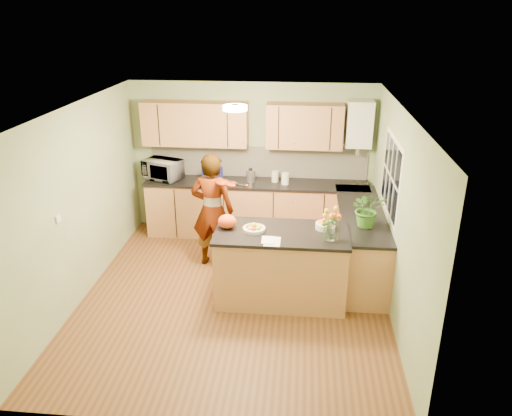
{
  "coord_description": "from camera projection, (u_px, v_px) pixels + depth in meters",
  "views": [
    {
      "loc": [
        0.84,
        -5.7,
        3.62
      ],
      "look_at": [
        0.24,
        0.5,
        1.08
      ],
      "focal_mm": 35.0,
      "sensor_mm": 36.0,
      "label": 1
    }
  ],
  "objects": [
    {
      "name": "wall_left",
      "position": [
        79.0,
        204.0,
        6.4
      ],
      "size": [
        0.02,
        4.5,
        2.5
      ],
      "primitive_type": "cube",
      "color": "gray",
      "rests_on": "floor"
    },
    {
      "name": "peninsula_island",
      "position": [
        281.0,
        265.0,
        6.46
      ],
      "size": [
        1.69,
        0.87,
        0.97
      ],
      "color": "#B47748",
      "rests_on": "floor"
    },
    {
      "name": "floor",
      "position": [
        235.0,
        295.0,
        6.7
      ],
      "size": [
        4.5,
        4.5,
        0.0
      ],
      "primitive_type": "plane",
      "color": "brown",
      "rests_on": "ground"
    },
    {
      "name": "back_counter",
      "position": [
        256.0,
        209.0,
        8.31
      ],
      "size": [
        3.64,
        0.62,
        0.94
      ],
      "color": "#B47748",
      "rests_on": "floor"
    },
    {
      "name": "violinist",
      "position": [
        212.0,
        211.0,
        7.21
      ],
      "size": [
        0.67,
        0.47,
        1.72
      ],
      "primitive_type": "imported",
      "rotation": [
        0.0,
        0.0,
        3.04
      ],
      "color": "#DFA988",
      "rests_on": "floor"
    },
    {
      "name": "fruit_dish",
      "position": [
        254.0,
        228.0,
        6.29
      ],
      "size": [
        0.29,
        0.29,
        0.1
      ],
      "color": "beige",
      "rests_on": "peninsula_island"
    },
    {
      "name": "light_switch",
      "position": [
        58.0,
        219.0,
        5.83
      ],
      "size": [
        0.02,
        0.09,
        0.09
      ],
      "primitive_type": "cube",
      "color": "white",
      "rests_on": "wall_left"
    },
    {
      "name": "violin",
      "position": [
        223.0,
        182.0,
        6.79
      ],
      "size": [
        0.64,
        0.55,
        0.16
      ],
      "primitive_type": null,
      "rotation": [
        0.17,
        0.0,
        -0.61
      ],
      "color": "#521805",
      "rests_on": "violinist"
    },
    {
      "name": "wall_back",
      "position": [
        252.0,
        158.0,
        8.3
      ],
      "size": [
        4.0,
        0.02,
        2.5
      ],
      "primitive_type": "cube",
      "color": "gray",
      "rests_on": "floor"
    },
    {
      "name": "upper_cabinets",
      "position": [
        240.0,
        125.0,
        7.93
      ],
      "size": [
        3.2,
        0.34,
        0.7
      ],
      "color": "#B47748",
      "rests_on": "wall_back"
    },
    {
      "name": "boiler",
      "position": [
        359.0,
        124.0,
        7.75
      ],
      "size": [
        0.4,
        0.3,
        0.86
      ],
      "color": "white",
      "rests_on": "wall_back"
    },
    {
      "name": "ceiling",
      "position": [
        231.0,
        109.0,
        5.75
      ],
      "size": [
        4.0,
        4.5,
        0.02
      ],
      "primitive_type": "cube",
      "color": "silver",
      "rests_on": "wall_back"
    },
    {
      "name": "jar_white",
      "position": [
        285.0,
        179.0,
        8.0
      ],
      "size": [
        0.15,
        0.15,
        0.19
      ],
      "primitive_type": "cylinder",
      "rotation": [
        0.0,
        0.0,
        0.32
      ],
      "color": "white",
      "rests_on": "back_counter"
    },
    {
      "name": "blue_box",
      "position": [
        212.0,
        174.0,
        8.18
      ],
      "size": [
        0.33,
        0.29,
        0.23
      ],
      "primitive_type": "cube",
      "rotation": [
        0.0,
        0.0,
        -0.34
      ],
      "color": "navy",
      "rests_on": "back_counter"
    },
    {
      "name": "flower_vase",
      "position": [
        332.0,
        216.0,
        5.94
      ],
      "size": [
        0.25,
        0.25,
        0.47
      ],
      "rotation": [
        0.0,
        0.0,
        -0.14
      ],
      "color": "silver",
      "rests_on": "peninsula_island"
    },
    {
      "name": "right_counter",
      "position": [
        360.0,
        242.0,
        7.15
      ],
      "size": [
        0.62,
        2.24,
        0.94
      ],
      "color": "#B47748",
      "rests_on": "floor"
    },
    {
      "name": "splashback",
      "position": [
        258.0,
        162.0,
        8.29
      ],
      "size": [
        3.6,
        0.02,
        0.52
      ],
      "primitive_type": "cube",
      "color": "beige",
      "rests_on": "back_counter"
    },
    {
      "name": "potted_plant",
      "position": [
        368.0,
        209.0,
        6.42
      ],
      "size": [
        0.5,
        0.45,
        0.49
      ],
      "primitive_type": "imported",
      "rotation": [
        0.0,
        0.0,
        0.18
      ],
      "color": "#3C7627",
      "rests_on": "right_counter"
    },
    {
      "name": "wall_right",
      "position": [
        397.0,
        215.0,
        6.05
      ],
      "size": [
        0.02,
        4.5,
        2.5
      ],
      "primitive_type": "cube",
      "color": "gray",
      "rests_on": "floor"
    },
    {
      "name": "microwave",
      "position": [
        163.0,
        169.0,
        8.22
      ],
      "size": [
        0.7,
        0.59,
        0.33
      ],
      "primitive_type": "imported",
      "rotation": [
        0.0,
        0.0,
        -0.36
      ],
      "color": "white",
      "rests_on": "back_counter"
    },
    {
      "name": "wall_front",
      "position": [
        196.0,
        312.0,
        4.15
      ],
      "size": [
        4.0,
        0.02,
        2.5
      ],
      "primitive_type": "cube",
      "color": "gray",
      "rests_on": "floor"
    },
    {
      "name": "papers",
      "position": [
        272.0,
        241.0,
        6.01
      ],
      "size": [
        0.2,
        0.27,
        0.01
      ],
      "primitive_type": "cube",
      "color": "white",
      "rests_on": "peninsula_island"
    },
    {
      "name": "window_right",
      "position": [
        391.0,
        176.0,
        6.49
      ],
      "size": [
        0.01,
        1.3,
        1.05
      ],
      "color": "white",
      "rests_on": "wall_right"
    },
    {
      "name": "kettle",
      "position": [
        251.0,
        175.0,
        8.09
      ],
      "size": [
        0.15,
        0.15,
        0.28
      ],
      "rotation": [
        0.0,
        0.0,
        0.13
      ],
      "color": "silver",
      "rests_on": "back_counter"
    },
    {
      "name": "ceiling_lamp",
      "position": [
        235.0,
        108.0,
        6.04
      ],
      "size": [
        0.3,
        0.3,
        0.07
      ],
      "color": "#FFEABF",
      "rests_on": "ceiling"
    },
    {
      "name": "jar_cream",
      "position": [
        275.0,
        176.0,
        8.11
      ],
      "size": [
        0.15,
        0.15,
        0.18
      ],
      "primitive_type": "cylinder",
      "rotation": [
        0.0,
        0.0,
        -0.33
      ],
      "color": "beige",
      "rests_on": "back_counter"
    },
    {
      "name": "orange_bag",
      "position": [
        227.0,
        221.0,
        6.35
      ],
      "size": [
        0.27,
        0.24,
        0.18
      ],
      "primitive_type": "ellipsoid",
      "rotation": [
        0.0,
        0.0,
        -0.18
      ],
      "color": "#F94E14",
      "rests_on": "peninsula_island"
    },
    {
      "name": "orange_bowl",
      "position": [
        326.0,
        224.0,
        6.34
      ],
      "size": [
        0.26,
        0.26,
        0.15
      ],
      "color": "beige",
      "rests_on": "peninsula_island"
    }
  ]
}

